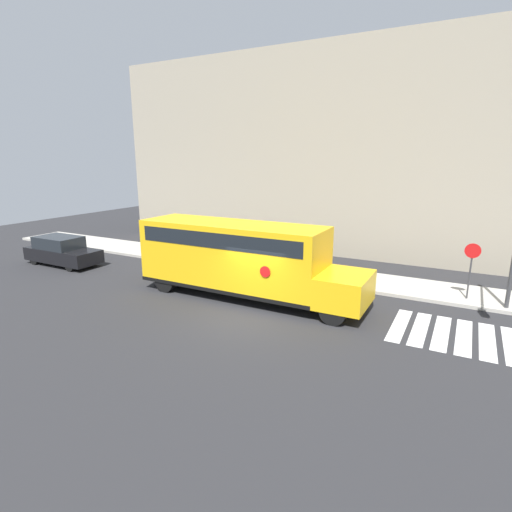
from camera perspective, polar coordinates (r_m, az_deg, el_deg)
ground_plane at (r=15.50m, az=-1.43°, el=-8.69°), size 60.00×60.00×0.00m
sidewalk_strip at (r=21.05m, az=7.35°, el=-2.45°), size 44.00×3.00×0.15m
building_backdrop at (r=26.40m, az=13.01°, el=14.14°), size 32.00×4.00×12.47m
crosswalk_stripes at (r=15.62m, az=28.85°, el=-10.32°), size 5.40×3.20×0.01m
school_bus at (r=17.22m, az=-2.40°, el=0.06°), size 10.07×2.57×3.23m
parked_car at (r=25.23m, az=-25.98°, el=0.64°), size 4.61×1.77×1.61m
stop_sign at (r=18.78m, az=28.36°, el=-1.09°), size 0.62×0.10×2.54m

